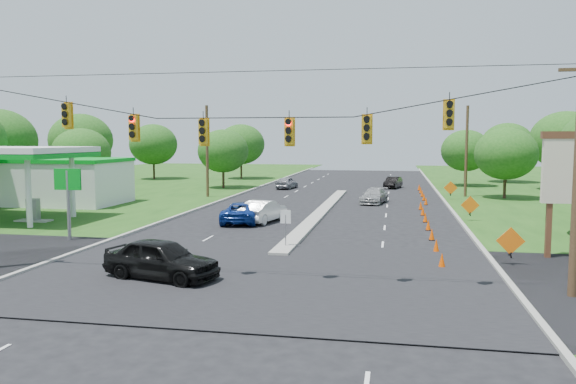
% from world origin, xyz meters
% --- Properties ---
extents(ground, '(160.00, 160.00, 0.00)m').
position_xyz_m(ground, '(0.00, 0.00, 0.00)').
color(ground, black).
rests_on(ground, ground).
extents(cross_street, '(160.00, 14.00, 0.02)m').
position_xyz_m(cross_street, '(0.00, 0.00, 0.00)').
color(cross_street, black).
rests_on(cross_street, ground).
extents(curb_left, '(0.25, 110.00, 0.16)m').
position_xyz_m(curb_left, '(-10.10, 30.00, 0.00)').
color(curb_left, gray).
rests_on(curb_left, ground).
extents(curb_right, '(0.25, 110.00, 0.16)m').
position_xyz_m(curb_right, '(10.10, 30.00, 0.00)').
color(curb_right, gray).
rests_on(curb_right, ground).
extents(median, '(1.00, 34.00, 0.18)m').
position_xyz_m(median, '(0.00, 21.00, 0.00)').
color(median, gray).
rests_on(median, ground).
extents(median_sign, '(0.55, 0.06, 2.05)m').
position_xyz_m(median_sign, '(0.00, 6.00, 1.46)').
color(median_sign, gray).
rests_on(median_sign, ground).
extents(signal_span, '(25.60, 0.32, 9.00)m').
position_xyz_m(signal_span, '(-0.05, -1.00, 4.97)').
color(signal_span, '#422D1C').
rests_on(signal_span, ground).
extents(utility_pole_far_left, '(0.28, 0.28, 9.00)m').
position_xyz_m(utility_pole_far_left, '(-12.50, 30.00, 4.50)').
color(utility_pole_far_left, '#422D1C').
rests_on(utility_pole_far_left, ground).
extents(utility_pole_far_right, '(0.28, 0.28, 9.00)m').
position_xyz_m(utility_pole_far_right, '(12.50, 35.00, 4.50)').
color(utility_pole_far_right, '#422D1C').
rests_on(utility_pole_far_right, ground).
extents(gas_station, '(18.40, 19.70, 5.20)m').
position_xyz_m(gas_station, '(-23.64, 20.24, 2.58)').
color(gas_station, white).
rests_on(gas_station, ground).
extents(cone_0, '(0.32, 0.32, 0.70)m').
position_xyz_m(cone_0, '(7.72, 3.00, 0.35)').
color(cone_0, '#E64700').
rests_on(cone_0, ground).
extents(cone_1, '(0.32, 0.32, 0.70)m').
position_xyz_m(cone_1, '(7.72, 6.50, 0.35)').
color(cone_1, '#E64700').
rests_on(cone_1, ground).
extents(cone_2, '(0.32, 0.32, 0.70)m').
position_xyz_m(cone_2, '(7.72, 10.00, 0.35)').
color(cone_2, '#E64700').
rests_on(cone_2, ground).
extents(cone_3, '(0.32, 0.32, 0.70)m').
position_xyz_m(cone_3, '(7.72, 13.50, 0.35)').
color(cone_3, '#E64700').
rests_on(cone_3, ground).
extents(cone_4, '(0.32, 0.32, 0.70)m').
position_xyz_m(cone_4, '(7.72, 17.00, 0.35)').
color(cone_4, '#E64700').
rests_on(cone_4, ground).
extents(cone_5, '(0.32, 0.32, 0.70)m').
position_xyz_m(cone_5, '(7.72, 20.50, 0.35)').
color(cone_5, '#E64700').
rests_on(cone_5, ground).
extents(cone_6, '(0.32, 0.32, 0.70)m').
position_xyz_m(cone_6, '(7.72, 24.00, 0.35)').
color(cone_6, '#E64700').
rests_on(cone_6, ground).
extents(cone_7, '(0.32, 0.32, 0.70)m').
position_xyz_m(cone_7, '(8.32, 27.50, 0.35)').
color(cone_7, '#E64700').
rests_on(cone_7, ground).
extents(cone_8, '(0.32, 0.32, 0.70)m').
position_xyz_m(cone_8, '(8.32, 31.00, 0.35)').
color(cone_8, '#E64700').
rests_on(cone_8, ground).
extents(cone_9, '(0.32, 0.32, 0.70)m').
position_xyz_m(cone_9, '(8.32, 34.50, 0.35)').
color(cone_9, '#E64700').
rests_on(cone_9, ground).
extents(cone_10, '(0.32, 0.32, 0.70)m').
position_xyz_m(cone_10, '(8.32, 38.00, 0.35)').
color(cone_10, '#E64700').
rests_on(cone_10, ground).
extents(cone_11, '(0.32, 0.32, 0.70)m').
position_xyz_m(cone_11, '(8.32, 41.50, 0.35)').
color(cone_11, '#E64700').
rests_on(cone_11, ground).
extents(work_sign_0, '(1.27, 0.58, 1.37)m').
position_xyz_m(work_sign_0, '(10.80, 4.00, 1.09)').
color(work_sign_0, black).
rests_on(work_sign_0, ground).
extents(work_sign_1, '(1.27, 0.58, 1.37)m').
position_xyz_m(work_sign_1, '(10.80, 18.00, 1.09)').
color(work_sign_1, black).
rests_on(work_sign_1, ground).
extents(work_sign_2, '(1.27, 0.58, 1.37)m').
position_xyz_m(work_sign_2, '(10.80, 32.00, 1.09)').
color(work_sign_2, black).
rests_on(work_sign_2, ground).
extents(tree_2, '(5.88, 5.88, 6.86)m').
position_xyz_m(tree_2, '(-26.00, 30.00, 4.34)').
color(tree_2, black).
rests_on(tree_2, ground).
extents(tree_3, '(7.56, 7.56, 8.82)m').
position_xyz_m(tree_3, '(-32.00, 40.00, 5.58)').
color(tree_3, black).
rests_on(tree_3, ground).
extents(tree_4, '(6.72, 6.72, 7.84)m').
position_xyz_m(tree_4, '(-28.00, 52.00, 4.96)').
color(tree_4, black).
rests_on(tree_4, ground).
extents(tree_5, '(5.88, 5.88, 6.86)m').
position_xyz_m(tree_5, '(-14.00, 40.00, 4.34)').
color(tree_5, black).
rests_on(tree_5, ground).
extents(tree_6, '(6.72, 6.72, 7.84)m').
position_xyz_m(tree_6, '(-16.00, 55.00, 4.96)').
color(tree_6, black).
rests_on(tree_6, ground).
extents(tree_9, '(5.88, 5.88, 6.86)m').
position_xyz_m(tree_9, '(16.00, 34.00, 4.34)').
color(tree_9, black).
rests_on(tree_9, ground).
extents(tree_10, '(7.56, 7.56, 8.82)m').
position_xyz_m(tree_10, '(24.00, 44.00, 5.58)').
color(tree_10, black).
rests_on(tree_10, ground).
extents(tree_11, '(6.72, 6.72, 7.84)m').
position_xyz_m(tree_11, '(20.00, 55.00, 4.96)').
color(tree_11, black).
rests_on(tree_11, ground).
extents(tree_12, '(5.88, 5.88, 6.86)m').
position_xyz_m(tree_12, '(14.00, 48.00, 4.34)').
color(tree_12, black).
rests_on(tree_12, ground).
extents(black_sedan, '(5.30, 3.17, 1.69)m').
position_xyz_m(black_sedan, '(-3.81, -1.25, 0.85)').
color(black_sedan, black).
rests_on(black_sedan, ground).
extents(white_sedan, '(2.64, 4.93, 1.54)m').
position_xyz_m(white_sedan, '(-3.32, 15.02, 0.77)').
color(white_sedan, silver).
rests_on(white_sedan, ground).
extents(blue_pickup, '(2.92, 5.36, 1.43)m').
position_xyz_m(blue_pickup, '(-4.71, 14.47, 0.71)').
color(blue_pickup, navy).
rests_on(blue_pickup, ground).
extents(silver_car_far, '(2.68, 4.84, 1.33)m').
position_xyz_m(silver_car_far, '(3.80, 27.84, 0.66)').
color(silver_car_far, gray).
rests_on(silver_car_far, ground).
extents(silver_car_oncoming, '(2.25, 4.34, 1.41)m').
position_xyz_m(silver_car_oncoming, '(-6.63, 40.81, 0.71)').
color(silver_car_oncoming, gray).
rests_on(silver_car_oncoming, ground).
extents(dark_car_receding, '(2.27, 4.26, 1.33)m').
position_xyz_m(dark_car_receding, '(5.43, 43.87, 0.67)').
color(dark_car_receding, black).
rests_on(dark_car_receding, ground).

